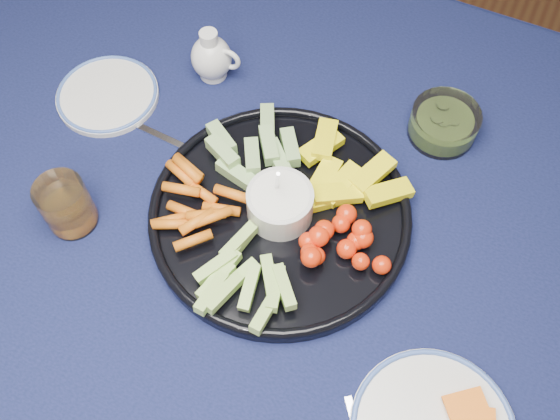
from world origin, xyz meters
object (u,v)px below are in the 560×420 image
at_px(creamer_pitcher, 212,57).
at_px(side_plate_extra, 107,95).
at_px(dining_table, 317,237).
at_px(crudite_platter, 279,210).
at_px(pickle_bowl, 443,124).
at_px(juice_tumbler, 67,207).

distance_m(creamer_pitcher, side_plate_extra, 0.19).
bearing_deg(dining_table, crudite_platter, -144.47).
bearing_deg(side_plate_extra, pickle_bowl, 17.72).
bearing_deg(crudite_platter, side_plate_extra, 166.63).
distance_m(crudite_platter, pickle_bowl, 0.31).
bearing_deg(side_plate_extra, creamer_pitcher, 41.84).
bearing_deg(juice_tumbler, crudite_platter, 26.24).
relative_size(creamer_pitcher, side_plate_extra, 0.56).
distance_m(crudite_platter, creamer_pitcher, 0.31).
relative_size(juice_tumbler, side_plate_extra, 0.51).
distance_m(crudite_platter, side_plate_extra, 0.37).
relative_size(crudite_platter, juice_tumbler, 4.50).
relative_size(pickle_bowl, side_plate_extra, 0.64).
height_order(pickle_bowl, juice_tumbler, juice_tumbler).
distance_m(dining_table, pickle_bowl, 0.27).
xyz_separation_m(dining_table, side_plate_extra, (-0.42, 0.05, 0.10)).
xyz_separation_m(dining_table, pickle_bowl, (0.12, 0.22, 0.11)).
height_order(creamer_pitcher, juice_tumbler, creamer_pitcher).
distance_m(crudite_platter, juice_tumbler, 0.31).
distance_m(pickle_bowl, juice_tumbler, 0.60).
distance_m(pickle_bowl, side_plate_extra, 0.56).
bearing_deg(dining_table, creamer_pitcher, 148.12).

